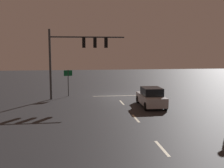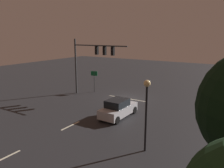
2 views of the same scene
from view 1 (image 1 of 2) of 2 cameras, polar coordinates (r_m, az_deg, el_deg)
The scene contains 8 objects.
ground_plane at distance 29.16m, azimuth 0.80°, elevation -2.51°, with size 80.00×80.00×0.00m, color #232326.
traffic_signal_assembly at distance 27.08m, azimuth -7.53°, elevation 7.25°, with size 7.59×0.47×7.02m.
lane_dash_far at distance 25.27m, azimuth 2.13°, elevation -4.01°, with size 2.20×0.16×0.01m, color beige.
lane_dash_mid at distance 19.53m, azimuth 5.13°, elevation -7.38°, with size 2.20×0.16×0.01m, color beige.
lane_dash_near at distance 14.01m, azimuth 10.68°, elevation -13.42°, with size 2.20×0.16×0.01m, color beige.
stop_bar at distance 28.99m, azimuth 0.85°, elevation -2.55°, with size 5.00×0.16×0.01m, color beige.
car_approaching at distance 23.72m, azimuth 8.41°, elevation -2.87°, with size 1.97×4.40×1.70m.
route_sign at distance 28.87m, azimuth -9.42°, elevation 1.44°, with size 0.89×0.25×2.87m.
Camera 1 is at (4.21, 28.43, 4.90)m, focal length 42.52 mm.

